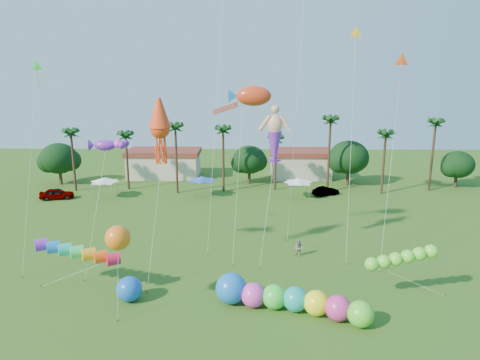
{
  "coord_description": "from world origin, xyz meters",
  "views": [
    {
      "loc": [
        0.51,
        -23.86,
        17.14
      ],
      "look_at": [
        0.0,
        10.0,
        9.0
      ],
      "focal_mm": 32.0,
      "sensor_mm": 36.0,
      "label": 1
    }
  ],
  "objects_px": {
    "car_b": "(326,191)",
    "caterpillar_inflatable": "(285,299)",
    "blue_ball": "(129,289)",
    "spectator_b": "(299,248)",
    "car_a": "(57,194)"
  },
  "relations": [
    {
      "from": "car_b",
      "to": "blue_ball",
      "type": "relative_size",
      "value": 2.0
    },
    {
      "from": "car_b",
      "to": "spectator_b",
      "type": "relative_size",
      "value": 2.38
    },
    {
      "from": "spectator_b",
      "to": "caterpillar_inflatable",
      "type": "height_order",
      "value": "caterpillar_inflatable"
    },
    {
      "from": "car_a",
      "to": "caterpillar_inflatable",
      "type": "distance_m",
      "value": 42.7
    },
    {
      "from": "spectator_b",
      "to": "blue_ball",
      "type": "relative_size",
      "value": 0.84
    },
    {
      "from": "car_b",
      "to": "blue_ball",
      "type": "xyz_separation_m",
      "value": [
        -20.99,
        -31.24,
        0.34
      ]
    },
    {
      "from": "caterpillar_inflatable",
      "to": "blue_ball",
      "type": "bearing_deg",
      "value": -168.59
    },
    {
      "from": "car_a",
      "to": "spectator_b",
      "type": "bearing_deg",
      "value": -134.95
    },
    {
      "from": "car_b",
      "to": "caterpillar_inflatable",
      "type": "xyz_separation_m",
      "value": [
        -8.88,
        -32.58,
        0.36
      ]
    },
    {
      "from": "caterpillar_inflatable",
      "to": "car_a",
      "type": "bearing_deg",
      "value": 153.06
    },
    {
      "from": "car_b",
      "to": "blue_ball",
      "type": "bearing_deg",
      "value": 120.71
    },
    {
      "from": "car_b",
      "to": "caterpillar_inflatable",
      "type": "bearing_deg",
      "value": 139.37
    },
    {
      "from": "caterpillar_inflatable",
      "to": "car_b",
      "type": "bearing_deg",
      "value": 92.51
    },
    {
      "from": "car_b",
      "to": "caterpillar_inflatable",
      "type": "relative_size",
      "value": 0.34
    },
    {
      "from": "car_a",
      "to": "car_b",
      "type": "xyz_separation_m",
      "value": [
        39.23,
        2.55,
        -0.13
      ]
    }
  ]
}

